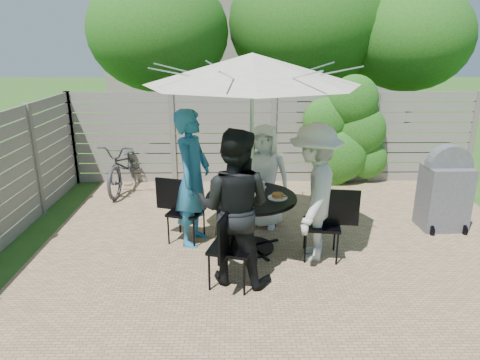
{
  "coord_description": "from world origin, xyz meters",
  "views": [
    {
      "loc": [
        -0.78,
        -5.36,
        2.76
      ],
      "look_at": [
        -0.7,
        0.22,
        0.95
      ],
      "focal_mm": 32.0,
      "sensor_mm": 36.0,
      "label": 1
    }
  ],
  "objects_px": {
    "chair_back": "(265,206)",
    "person_front": "(234,208)",
    "person_left": "(193,179)",
    "plate_front": "(244,203)",
    "chair_right": "(322,238)",
    "syrup_jug": "(248,188)",
    "chair_left": "(185,223)",
    "glass_front": "(254,198)",
    "plate_left": "(225,192)",
    "plate_right": "(278,196)",
    "plate_back": "(257,186)",
    "chair_front": "(231,263)",
    "bicycle": "(126,165)",
    "glass_back": "(248,184)",
    "bbq_grill": "(444,192)",
    "person_back": "(264,177)",
    "glass_left": "(230,192)",
    "person_right": "(314,193)",
    "patio_table": "(251,212)",
    "coffee_cup": "(262,187)",
    "umbrella": "(252,69)"
  },
  "relations": [
    {
      "from": "chair_left",
      "to": "person_left",
      "type": "bearing_deg",
      "value": 1.24
    },
    {
      "from": "chair_left",
      "to": "glass_front",
      "type": "xyz_separation_m",
      "value": [
        0.96,
        -0.54,
        0.58
      ]
    },
    {
      "from": "glass_front",
      "to": "glass_left",
      "type": "bearing_deg",
      "value": 141.11
    },
    {
      "from": "chair_back",
      "to": "chair_right",
      "type": "relative_size",
      "value": 0.93
    },
    {
      "from": "chair_right",
      "to": "person_right",
      "type": "xyz_separation_m",
      "value": [
        -0.13,
        0.04,
        0.61
      ]
    },
    {
      "from": "chair_left",
      "to": "chair_front",
      "type": "bearing_deg",
      "value": -43.64
    },
    {
      "from": "chair_back",
      "to": "glass_front",
      "type": "xyz_separation_m",
      "value": [
        -0.23,
        -1.21,
        0.59
      ]
    },
    {
      "from": "patio_table",
      "to": "umbrella",
      "type": "bearing_deg",
      "value": 180.0
    },
    {
      "from": "person_back",
      "to": "glass_left",
      "type": "relative_size",
      "value": 11.5
    },
    {
      "from": "umbrella",
      "to": "plate_back",
      "type": "distance_m",
      "value": 1.66
    },
    {
      "from": "chair_front",
      "to": "bbq_grill",
      "type": "relative_size",
      "value": 0.75
    },
    {
      "from": "patio_table",
      "to": "person_right",
      "type": "distance_m",
      "value": 0.9
    },
    {
      "from": "plate_front",
      "to": "plate_right",
      "type": "height_order",
      "value": "same"
    },
    {
      "from": "person_front",
      "to": "plate_back",
      "type": "distance_m",
      "value": 1.2
    },
    {
      "from": "person_back",
      "to": "coffee_cup",
      "type": "distance_m",
      "value": 0.62
    },
    {
      "from": "person_left",
      "to": "plate_front",
      "type": "xyz_separation_m",
      "value": [
        0.7,
        -0.57,
        -0.15
      ]
    },
    {
      "from": "chair_back",
      "to": "person_front",
      "type": "xyz_separation_m",
      "value": [
        -0.49,
        -1.73,
        0.66
      ]
    },
    {
      "from": "umbrella",
      "to": "plate_front",
      "type": "relative_size",
      "value": 12.9
    },
    {
      "from": "person_right",
      "to": "plate_left",
      "type": "xyz_separation_m",
      "value": [
        -1.14,
        0.33,
        -0.09
      ]
    },
    {
      "from": "chair_left",
      "to": "person_front",
      "type": "distance_m",
      "value": 1.43
    },
    {
      "from": "person_left",
      "to": "syrup_jug",
      "type": "xyz_separation_m",
      "value": [
        0.75,
        -0.16,
        -0.09
      ]
    },
    {
      "from": "syrup_jug",
      "to": "bbq_grill",
      "type": "relative_size",
      "value": 0.12
    },
    {
      "from": "person_back",
      "to": "chair_front",
      "type": "height_order",
      "value": "person_back"
    },
    {
      "from": "person_left",
      "to": "chair_right",
      "type": "bearing_deg",
      "value": -89.93
    },
    {
      "from": "chair_front",
      "to": "bicycle",
      "type": "relative_size",
      "value": 0.54
    },
    {
      "from": "plate_left",
      "to": "plate_right",
      "type": "height_order",
      "value": "same"
    },
    {
      "from": "plate_front",
      "to": "patio_table",
      "type": "bearing_deg",
      "value": 74.11
    },
    {
      "from": "chair_right",
      "to": "plate_back",
      "type": "bearing_deg",
      "value": -28.24
    },
    {
      "from": "chair_back",
      "to": "plate_left",
      "type": "bearing_deg",
      "value": -24.37
    },
    {
      "from": "chair_right",
      "to": "syrup_jug",
      "type": "distance_m",
      "value": 1.18
    },
    {
      "from": "plate_left",
      "to": "glass_back",
      "type": "relative_size",
      "value": 1.86
    },
    {
      "from": "patio_table",
      "to": "plate_front",
      "type": "bearing_deg",
      "value": -105.89
    },
    {
      "from": "person_right",
      "to": "syrup_jug",
      "type": "bearing_deg",
      "value": -93.22
    },
    {
      "from": "chair_front",
      "to": "bbq_grill",
      "type": "height_order",
      "value": "bbq_grill"
    },
    {
      "from": "chair_back",
      "to": "chair_right",
      "type": "height_order",
      "value": "chair_right"
    },
    {
      "from": "umbrella",
      "to": "syrup_jug",
      "type": "relative_size",
      "value": 20.96
    },
    {
      "from": "chair_front",
      "to": "plate_left",
      "type": "bearing_deg",
      "value": 20.2
    },
    {
      "from": "person_front",
      "to": "plate_right",
      "type": "bearing_deg",
      "value": -113.45
    },
    {
      "from": "plate_back",
      "to": "glass_left",
      "type": "height_order",
      "value": "glass_left"
    },
    {
      "from": "chair_front",
      "to": "plate_front",
      "type": "distance_m",
      "value": 0.8
    },
    {
      "from": "plate_back",
      "to": "plate_right",
      "type": "height_order",
      "value": "same"
    },
    {
      "from": "syrup_jug",
      "to": "coffee_cup",
      "type": "xyz_separation_m",
      "value": [
        0.2,
        0.12,
        -0.02
      ]
    },
    {
      "from": "bicycle",
      "to": "person_left",
      "type": "bearing_deg",
      "value": -51.95
    },
    {
      "from": "person_right",
      "to": "bicycle",
      "type": "relative_size",
      "value": 0.98
    },
    {
      "from": "person_right",
      "to": "chair_front",
      "type": "bearing_deg",
      "value": -40.64
    },
    {
      "from": "coffee_cup",
      "to": "bicycle",
      "type": "distance_m",
      "value": 3.47
    },
    {
      "from": "glass_back",
      "to": "person_left",
      "type": "bearing_deg",
      "value": -176.19
    },
    {
      "from": "coffee_cup",
      "to": "chair_right",
      "type": "bearing_deg",
      "value": -30.0
    },
    {
      "from": "patio_table",
      "to": "bbq_grill",
      "type": "bearing_deg",
      "value": 12.49
    },
    {
      "from": "glass_left",
      "to": "person_right",
      "type": "bearing_deg",
      "value": -10.39
    }
  ]
}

